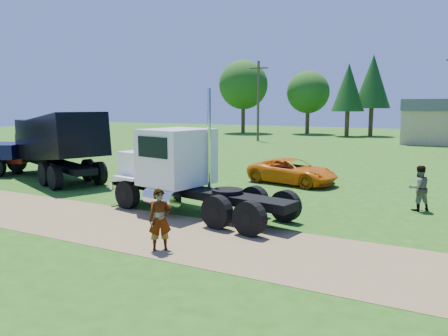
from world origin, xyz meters
The scene contains 8 objects.
ground centered at (0.00, 0.00, 0.00)m, with size 140.00×140.00×0.00m, color #225211.
dirt_track centered at (0.00, 0.00, 0.01)m, with size 120.00×4.20×0.01m, color olive.
white_semi_tractor centered at (-3.33, 2.84, 1.62)m, with size 8.02×3.87×4.73m.
black_dump_truck centered at (-13.10, 5.54, 2.08)m, with size 8.79×5.49×3.78m.
orange_pickup centered at (-1.31, 10.51, 0.66)m, with size 2.18×4.73×1.31m, color #D8680A.
spectator_a centered at (-1.08, -1.41, 0.89)m, with size 0.65×0.43×1.78m, color #999999.
spectator_b centered at (5.00, 7.18, 0.89)m, with size 0.87×0.68×1.79m, color #999999.
tan_shed centered at (4.00, 40.00, 2.42)m, with size 6.20×5.40×4.70m.
Camera 1 is at (6.14, -11.14, 4.11)m, focal length 35.00 mm.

